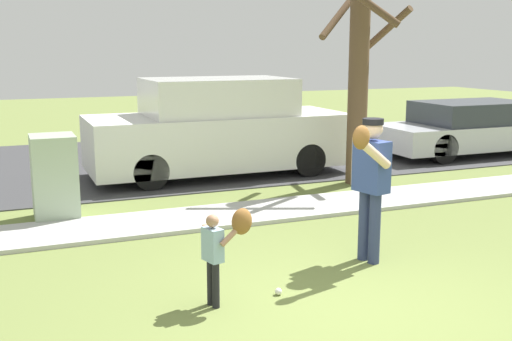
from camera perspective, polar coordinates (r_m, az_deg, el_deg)
ground_plane at (r=9.19m, az=-2.66°, el=-4.46°), size 48.00×48.00×0.00m
sidewalk_strip at (r=9.27m, az=-2.87°, el=-4.12°), size 36.00×1.20×0.06m
road_surface at (r=13.98m, az=-9.71°, el=0.88°), size 36.00×6.80×0.02m
person_adult at (r=7.23m, az=10.37°, el=-0.32°), size 0.66×0.74×1.69m
person_child at (r=6.02m, az=-3.11°, el=-6.60°), size 0.49×0.33×0.97m
baseball at (r=6.47m, az=2.06°, el=-11.00°), size 0.07×0.07×0.07m
utility_cabinet at (r=9.53m, az=-17.95°, el=-0.60°), size 0.62×0.69×1.24m
street_tree_near at (r=11.48m, az=9.43°, el=9.81°), size 1.84×1.88×4.14m
parked_van_white at (r=12.20m, az=-3.50°, el=3.76°), size 5.00×1.95×1.88m
parked_sedan_silver at (r=15.44m, az=19.11°, el=3.68°), size 4.60×1.80×1.23m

